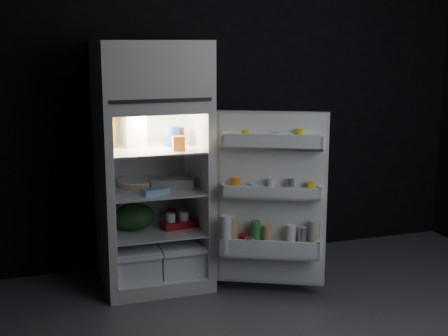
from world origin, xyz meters
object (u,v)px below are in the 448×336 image
object	(u,v)px
refrigerator	(151,156)
fridge_door	(271,203)
milk_jug	(134,130)
yogurt_tray	(179,224)
egg_carton	(173,183)

from	to	relation	value
refrigerator	fridge_door	distance (m)	0.94
fridge_door	milk_jug	world-z (taller)	fridge_door
refrigerator	fridge_door	world-z (taller)	refrigerator
refrigerator	fridge_door	size ratio (longest dim) A/B	1.46
milk_jug	fridge_door	bearing A→B (deg)	-42.96
fridge_door	yogurt_tray	size ratio (longest dim) A/B	4.86
milk_jug	yogurt_tray	world-z (taller)	milk_jug
refrigerator	milk_jug	xyz separation A→B (m)	(-0.11, 0.05, 0.19)
refrigerator	egg_carton	xyz separation A→B (m)	(0.14, -0.09, -0.19)
refrigerator	egg_carton	world-z (taller)	refrigerator
egg_carton	yogurt_tray	distance (m)	0.31
milk_jug	yogurt_tray	size ratio (longest dim) A/B	0.96
fridge_door	egg_carton	xyz separation A→B (m)	(-0.58, 0.45, 0.08)
fridge_door	yogurt_tray	distance (m)	0.74
refrigerator	egg_carton	distance (m)	0.25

